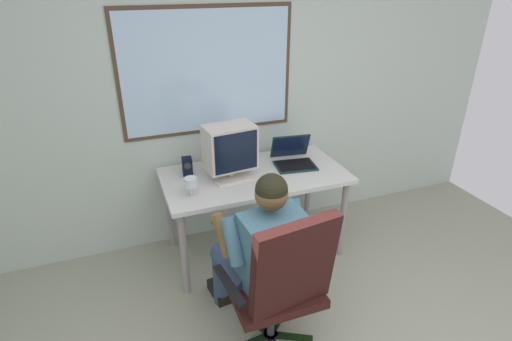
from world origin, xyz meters
name	(u,v)px	position (x,y,z in m)	size (l,w,h in m)	color
wall_rear	(225,76)	(-0.01, 2.40, 1.43)	(5.30, 0.08, 2.86)	#B9C7BB
desk	(255,182)	(0.08, 1.96, 0.66)	(1.45, 0.76, 0.74)	gray
office_chair	(282,279)	(-0.13, 0.92, 0.58)	(0.66, 0.60, 1.05)	black
person_seated	(260,247)	(-0.16, 1.20, 0.62)	(0.57, 0.78, 1.19)	#314565
crt_monitor	(230,148)	(-0.12, 1.96, 0.99)	(0.40, 0.28, 0.43)	beige
laptop	(293,157)	(0.45, 2.04, 0.80)	(0.36, 0.36, 0.23)	#152B2D
wine_glass	(191,183)	(-0.47, 1.78, 0.85)	(0.09, 0.09, 0.15)	silver
desk_speaker	(187,166)	(-0.42, 2.13, 0.81)	(0.08, 0.09, 0.15)	black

